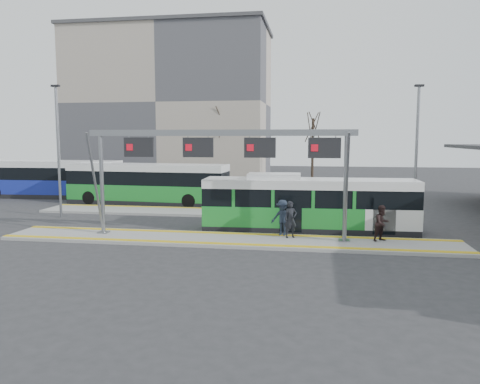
% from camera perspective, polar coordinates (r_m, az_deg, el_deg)
% --- Properties ---
extents(ground, '(120.00, 120.00, 0.00)m').
position_cam_1_polar(ground, '(22.64, -1.50, -6.04)').
color(ground, '#2D2D30').
rests_on(ground, ground).
extents(platform_main, '(22.00, 3.00, 0.15)m').
position_cam_1_polar(platform_main, '(22.62, -1.50, -5.86)').
color(platform_main, gray).
rests_on(platform_main, ground).
extents(platform_second, '(20.00, 3.00, 0.15)m').
position_cam_1_polar(platform_second, '(31.17, -6.01, -2.41)').
color(platform_second, gray).
rests_on(platform_second, ground).
extents(tactile_main, '(22.00, 2.65, 0.02)m').
position_cam_1_polar(tactile_main, '(22.60, -1.50, -5.65)').
color(tactile_main, gold).
rests_on(tactile_main, platform_main).
extents(tactile_second, '(20.00, 0.35, 0.02)m').
position_cam_1_polar(tactile_second, '(32.25, -5.48, -1.94)').
color(tactile_second, gold).
rests_on(tactile_second, platform_second).
extents(gantry, '(13.00, 1.68, 5.20)m').
position_cam_1_polar(gantry, '(22.40, -2.29, 4.93)').
color(gantry, slate).
rests_on(gantry, platform_main).
extents(apartment_block, '(24.50, 12.50, 18.40)m').
position_cam_1_polar(apartment_block, '(60.61, -8.36, 10.63)').
color(apartment_block, '#A89C8C').
rests_on(apartment_block, ground).
extents(hero_bus, '(11.23, 2.75, 3.07)m').
position_cam_1_polar(hero_bus, '(25.16, 8.32, -1.57)').
color(hero_bus, black).
rests_on(hero_bus, ground).
extents(bg_bus_green, '(12.16, 3.29, 3.01)m').
position_cam_1_polar(bg_bus_green, '(35.58, -11.19, 0.92)').
color(bg_bus_green, black).
rests_on(bg_bus_green, ground).
extents(bg_bus_blue, '(11.78, 2.95, 3.05)m').
position_cam_1_polar(bg_bus_blue, '(41.91, -22.16, 1.44)').
color(bg_bus_blue, black).
rests_on(bg_bus_blue, ground).
extents(passenger_a, '(0.77, 0.69, 1.78)m').
position_cam_1_polar(passenger_a, '(22.73, 6.19, -3.35)').
color(passenger_a, black).
rests_on(passenger_a, platform_main).
extents(passenger_b, '(1.04, 1.00, 1.69)m').
position_cam_1_polar(passenger_b, '(22.86, 16.94, -3.66)').
color(passenger_b, black).
rests_on(passenger_b, platform_main).
extents(passenger_c, '(1.28, 0.95, 1.78)m').
position_cam_1_polar(passenger_c, '(23.19, 5.20, -3.14)').
color(passenger_c, '#1C2432').
rests_on(passenger_c, platform_main).
extents(tree_left, '(1.40, 1.40, 8.73)m').
position_cam_1_polar(tree_left, '(53.34, -2.26, 8.45)').
color(tree_left, '#382B21').
rests_on(tree_left, ground).
extents(tree_mid, '(1.40, 1.40, 7.93)m').
position_cam_1_polar(tree_mid, '(51.18, 8.89, 7.77)').
color(tree_mid, '#382B21').
rests_on(tree_mid, ground).
extents(tree_far, '(1.40, 1.40, 8.25)m').
position_cam_1_polar(tree_far, '(60.30, -19.43, 7.53)').
color(tree_far, '#382B21').
rests_on(tree_far, ground).
extents(lamp_west, '(0.50, 0.25, 8.15)m').
position_cam_1_polar(lamp_west, '(31.05, -21.29, 5.01)').
color(lamp_west, slate).
rests_on(lamp_west, ground).
extents(lamp_east, '(0.50, 0.25, 7.91)m').
position_cam_1_polar(lamp_east, '(28.34, 20.70, 4.66)').
color(lamp_east, slate).
rests_on(lamp_east, ground).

